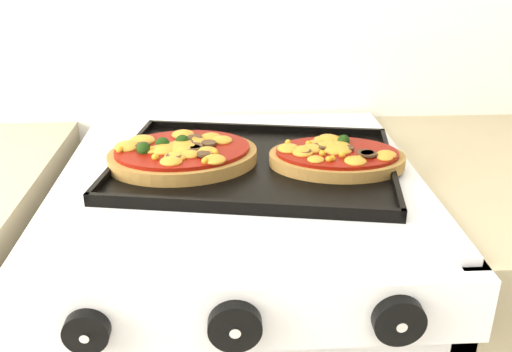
{
  "coord_description": "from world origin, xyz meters",
  "views": [
    {
      "loc": [
        0.02,
        0.83,
        1.29
      ],
      "look_at": [
        0.06,
        1.65,
        0.92
      ],
      "focal_mm": 40.0,
      "sensor_mm": 36.0,
      "label": 1
    }
  ],
  "objects": [
    {
      "name": "knob_right",
      "position": [
        0.21,
        1.37,
        0.85
      ],
      "size": [
        0.06,
        0.02,
        0.06
      ],
      "primitive_type": "cylinder",
      "rotation": [
        1.57,
        0.0,
        0.0
      ],
      "color": "black",
      "rests_on": "control_panel"
    },
    {
      "name": "knob_left",
      "position": [
        -0.15,
        1.37,
        0.85
      ],
      "size": [
        0.05,
        0.02,
        0.05
      ],
      "primitive_type": "cylinder",
      "rotation": [
        1.57,
        0.0,
        0.0
      ],
      "color": "black",
      "rests_on": "control_panel"
    },
    {
      "name": "pizza_right",
      "position": [
        0.2,
        1.69,
        0.94
      ],
      "size": [
        0.24,
        0.18,
        0.03
      ],
      "primitive_type": null,
      "rotation": [
        0.0,
        0.0,
        -0.11
      ],
      "color": "olive",
      "rests_on": "baking_tray"
    },
    {
      "name": "control_panel",
      "position": [
        0.04,
        1.39,
        0.85
      ],
      "size": [
        0.6,
        0.02,
        0.09
      ],
      "primitive_type": "cube",
      "color": "silver",
      "rests_on": "stove"
    },
    {
      "name": "baking_tray",
      "position": [
        0.06,
        1.7,
        0.92
      ],
      "size": [
        0.5,
        0.41,
        0.02
      ],
      "primitive_type": "cube",
      "rotation": [
        0.0,
        0.0,
        -0.17
      ],
      "color": "black",
      "rests_on": "stove"
    },
    {
      "name": "pizza_left",
      "position": [
        -0.06,
        1.71,
        0.94
      ],
      "size": [
        0.27,
        0.22,
        0.04
      ],
      "primitive_type": null,
      "rotation": [
        0.0,
        0.0,
        0.15
      ],
      "color": "olive",
      "rests_on": "baking_tray"
    },
    {
      "name": "knob_center",
      "position": [
        0.02,
        1.37,
        0.85
      ],
      "size": [
        0.06,
        0.02,
        0.06
      ],
      "primitive_type": "cylinder",
      "rotation": [
        1.57,
        0.0,
        0.0
      ],
      "color": "black",
      "rests_on": "control_panel"
    }
  ]
}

